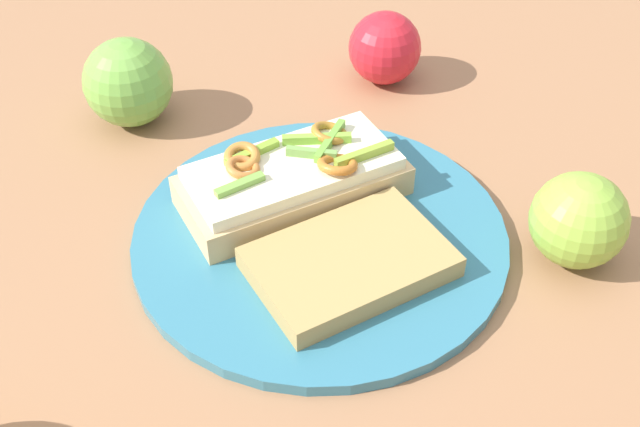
% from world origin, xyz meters
% --- Properties ---
extents(ground_plane, '(2.00, 2.00, 0.00)m').
position_xyz_m(ground_plane, '(0.00, 0.00, 0.00)').
color(ground_plane, '#9B6B48').
rests_on(ground_plane, ground).
extents(plate, '(0.30, 0.30, 0.01)m').
position_xyz_m(plate, '(0.00, 0.00, 0.01)').
color(plate, teal).
rests_on(plate, ground_plane).
extents(sandwich, '(0.20, 0.14, 0.05)m').
position_xyz_m(sandwich, '(-0.02, 0.05, 0.03)').
color(sandwich, tan).
rests_on(sandwich, plate).
extents(bread_slice_side, '(0.17, 0.14, 0.02)m').
position_xyz_m(bread_slice_side, '(0.02, -0.05, 0.02)').
color(bread_slice_side, tan).
rests_on(bread_slice_side, plate).
extents(apple_0, '(0.12, 0.12, 0.08)m').
position_xyz_m(apple_0, '(-0.15, 0.19, 0.04)').
color(apple_0, '#70AC43').
rests_on(apple_0, ground_plane).
extents(apple_3, '(0.10, 0.10, 0.07)m').
position_xyz_m(apple_3, '(0.10, 0.23, 0.04)').
color(apple_3, red).
rests_on(apple_3, ground_plane).
extents(apple_4, '(0.08, 0.08, 0.08)m').
position_xyz_m(apple_4, '(0.19, -0.04, 0.04)').
color(apple_4, '#8BB93D').
rests_on(apple_4, ground_plane).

